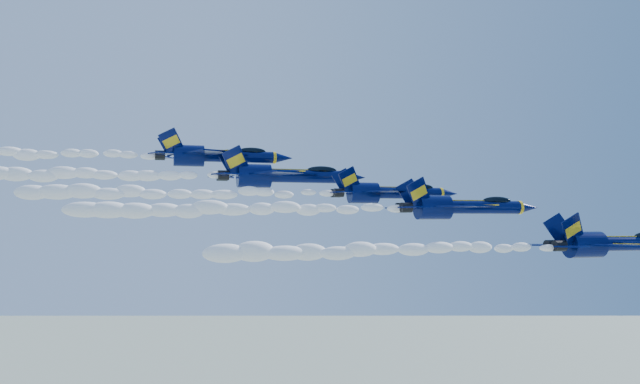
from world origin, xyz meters
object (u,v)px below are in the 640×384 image
object	(u,v)px
jet_second	(461,207)
jet_fourth	(284,175)
jet_lead	(613,243)
jet_fifth	(217,156)
jet_third	(388,192)

from	to	relation	value
jet_second	jet_fourth	distance (m)	22.52
jet_fourth	jet_second	bearing A→B (deg)	-36.80
jet_lead	jet_second	distance (m)	16.14
jet_second	jet_fifth	size ratio (longest dim) A/B	0.96
jet_lead	jet_fifth	bearing A→B (deg)	143.39
jet_fourth	jet_fifth	world-z (taller)	jet_fifth
jet_lead	jet_fourth	distance (m)	38.63
jet_third	jet_fourth	distance (m)	13.44
jet_second	jet_fifth	bearing A→B (deg)	142.40
jet_fourth	jet_fifth	bearing A→B (deg)	140.64
jet_lead	jet_second	bearing A→B (deg)	145.42
jet_fourth	jet_fifth	distance (m)	10.49
jet_second	jet_fifth	xyz separation A→B (m)	(-25.51, 19.64, 7.09)
jet_fourth	jet_fifth	size ratio (longest dim) A/B	1.05
jet_fourth	jet_lead	bearing A→B (deg)	-35.88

